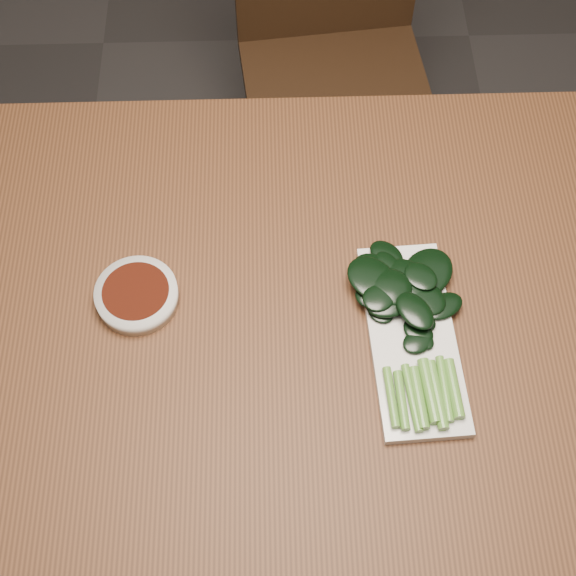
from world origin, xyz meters
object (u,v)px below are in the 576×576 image
Objects in this scene: chair_far at (333,51)px; serving_plate at (412,338)px; table at (311,335)px; gai_lan at (404,308)px; sauce_bowl at (137,295)px.

chair_far reaches higher than serving_plate.
chair_far is at bearing 83.66° from table.
table is 4.70× the size of gai_lan.
sauce_bowl is at bearing -120.07° from chair_far.
gai_lan is at bearing -5.63° from sauce_bowl.
gai_lan is (-0.01, 0.04, 0.02)m from serving_plate.
chair_far reaches higher than gai_lan.
gai_lan is at bearing -93.39° from chair_far.
gai_lan is (0.13, -0.01, 0.10)m from table.
table is 1.57× the size of chair_far.
chair_far is (0.09, 0.77, -0.19)m from table.
chair_far is 3.01× the size of serving_plate.
chair_far is 7.71× the size of sauce_bowl.
table is at bearing 160.38° from serving_plate.
gai_lan reaches higher than sauce_bowl.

